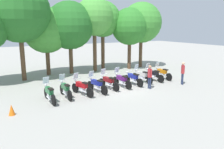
# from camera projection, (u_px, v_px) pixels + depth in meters

# --- Properties ---
(ground_plane) EXTENTS (80.00, 80.00, 0.00)m
(ground_plane) POSITION_uv_depth(u_px,v_px,m) (115.00, 88.00, 15.93)
(ground_plane) COLOR #9E9B93
(motorcycle_0) EXTENTS (0.62, 2.19, 1.37)m
(motorcycle_0) POSITION_uv_depth(u_px,v_px,m) (49.00, 93.00, 12.95)
(motorcycle_0) COLOR black
(motorcycle_0) RESTS_ON ground_plane
(motorcycle_1) EXTENTS (0.62, 2.19, 1.37)m
(motorcycle_1) POSITION_uv_depth(u_px,v_px,m) (65.00, 89.00, 13.77)
(motorcycle_1) COLOR black
(motorcycle_1) RESTS_ON ground_plane
(motorcycle_2) EXTENTS (0.77, 2.15, 1.37)m
(motorcycle_2) POSITION_uv_depth(u_px,v_px,m) (82.00, 87.00, 14.23)
(motorcycle_2) COLOR black
(motorcycle_2) RESTS_ON ground_plane
(motorcycle_3) EXTENTS (0.64, 2.18, 1.37)m
(motorcycle_3) POSITION_uv_depth(u_px,v_px,m) (97.00, 85.00, 14.81)
(motorcycle_3) COLOR black
(motorcycle_3) RESTS_ON ground_plane
(motorcycle_4) EXTENTS (0.62, 2.18, 1.37)m
(motorcycle_4) POSITION_uv_depth(u_px,v_px,m) (108.00, 82.00, 15.61)
(motorcycle_4) COLOR black
(motorcycle_4) RESTS_ON ground_plane
(motorcycle_5) EXTENTS (0.62, 2.19, 1.37)m
(motorcycle_5) POSITION_uv_depth(u_px,v_px,m) (122.00, 80.00, 16.11)
(motorcycle_5) COLOR black
(motorcycle_5) RESTS_ON ground_plane
(motorcycle_6) EXTENTS (0.62, 2.19, 0.99)m
(motorcycle_6) POSITION_uv_depth(u_px,v_px,m) (133.00, 78.00, 16.73)
(motorcycle_6) COLOR black
(motorcycle_6) RESTS_ON ground_plane
(motorcycle_7) EXTENTS (0.62, 2.18, 1.37)m
(motorcycle_7) POSITION_uv_depth(u_px,v_px,m) (142.00, 76.00, 17.52)
(motorcycle_7) COLOR black
(motorcycle_7) RESTS_ON ground_plane
(motorcycle_8) EXTENTS (0.62, 2.19, 1.37)m
(motorcycle_8) POSITION_uv_depth(u_px,v_px,m) (153.00, 75.00, 17.98)
(motorcycle_8) COLOR black
(motorcycle_8) RESTS_ON ground_plane
(motorcycle_9) EXTENTS (0.62, 2.19, 1.37)m
(motorcycle_9) POSITION_uv_depth(u_px,v_px,m) (162.00, 73.00, 18.62)
(motorcycle_9) COLOR black
(motorcycle_9) RESTS_ON ground_plane
(person_0) EXTENTS (0.31, 0.39, 1.74)m
(person_0) POSITION_uv_depth(u_px,v_px,m) (183.00, 71.00, 16.73)
(person_0) COLOR #232D4C
(person_0) RESTS_ON ground_plane
(person_1) EXTENTS (0.24, 0.40, 1.69)m
(person_1) POSITION_uv_depth(u_px,v_px,m) (150.00, 75.00, 15.58)
(person_1) COLOR #232D4C
(person_1) RESTS_ON ground_plane
(tree_1) EXTENTS (4.82, 4.82, 7.86)m
(tree_1) POSITION_uv_depth(u_px,v_px,m) (19.00, 12.00, 17.13)
(tree_1) COLOR brown
(tree_1) RESTS_ON ground_plane
(tree_2) EXTENTS (4.03, 4.03, 6.02)m
(tree_2) POSITION_uv_depth(u_px,v_px,m) (46.00, 30.00, 19.53)
(tree_2) COLOR brown
(tree_2) RESTS_ON ground_plane
(tree_3) EXTENTS (4.32, 4.32, 6.57)m
(tree_3) POSITION_uv_depth(u_px,v_px,m) (70.00, 26.00, 20.04)
(tree_3) COLOR brown
(tree_3) RESTS_ON ground_plane
(tree_4) EXTENTS (3.60, 3.60, 7.02)m
(tree_4) POSITION_uv_depth(u_px,v_px,m) (94.00, 17.00, 20.87)
(tree_4) COLOR brown
(tree_4) RESTS_ON ground_plane
(tree_5) EXTENTS (3.56, 3.56, 6.83)m
(tree_5) POSITION_uv_depth(u_px,v_px,m) (103.00, 19.00, 22.01)
(tree_5) COLOR brown
(tree_5) RESTS_ON ground_plane
(tree_6) EXTENTS (3.72, 3.72, 6.18)m
(tree_6) POSITION_uv_depth(u_px,v_px,m) (130.00, 27.00, 22.42)
(tree_6) COLOR brown
(tree_6) RESTS_ON ground_plane
(tree_7) EXTENTS (4.22, 4.22, 6.83)m
(tree_7) POSITION_uv_depth(u_px,v_px,m) (141.00, 23.00, 23.33)
(tree_7) COLOR brown
(tree_7) RESTS_ON ground_plane
(traffic_cone) EXTENTS (0.32, 0.32, 0.55)m
(traffic_cone) POSITION_uv_depth(u_px,v_px,m) (12.00, 110.00, 11.00)
(traffic_cone) COLOR orange
(traffic_cone) RESTS_ON ground_plane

